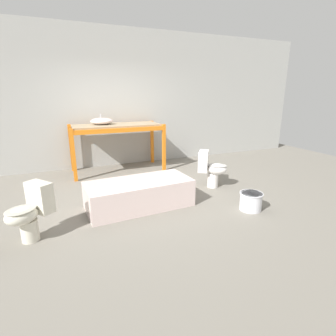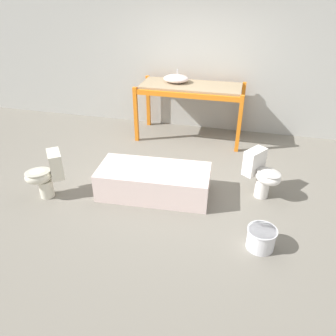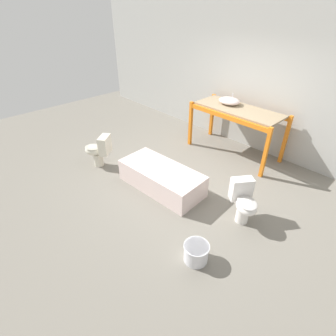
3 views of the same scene
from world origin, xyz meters
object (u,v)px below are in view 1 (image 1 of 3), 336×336
sink_basin (102,121)px  bathtub_main (139,192)px  toilet_near (211,168)px  toilet_far (30,211)px  bucket_white (251,201)px

sink_basin → bathtub_main: sink_basin is taller
sink_basin → toilet_near: size_ratio=0.70×
bathtub_main → toilet_far: toilet_far is taller
toilet_near → toilet_far: 3.12m
toilet_near → bucket_white: size_ratio=1.96×
bucket_white → sink_basin: bearing=120.1°
sink_basin → bucket_white: (1.72, -2.97, -1.00)m
toilet_far → bucket_white: size_ratio=1.96×
toilet_near → toilet_far: bearing=139.3°
toilet_near → toilet_far: (-3.02, -0.77, 0.00)m
toilet_far → bucket_white: 3.08m
bathtub_main → toilet_near: bearing=9.4°
toilet_near → bucket_white: (0.02, -1.13, -0.23)m
toilet_near → bucket_white: bearing=-143.8°
bucket_white → toilet_far: bearing=173.3°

